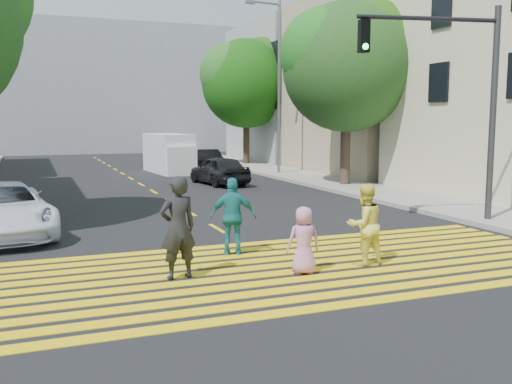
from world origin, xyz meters
TOP-DOWN VIEW (x-y plane):
  - ground at (0.00, 0.00)m, footprint 120.00×120.00m
  - sidewalk_right at (8.50, 15.00)m, footprint 3.00×60.00m
  - crosswalk at (0.00, 1.28)m, footprint 13.40×5.30m
  - lane_line at (0.00, 22.50)m, footprint 0.12×34.40m
  - building_right_tan at (15.00, 19.00)m, footprint 10.00×10.00m
  - building_right_grey at (15.00, 30.00)m, footprint 10.00×10.00m
  - backdrop_block at (0.00, 48.00)m, footprint 30.00×8.00m
  - tree_right_near at (8.61, 13.53)m, footprint 7.62×7.33m
  - tree_right_far at (8.82, 27.00)m, footprint 7.38×7.04m
  - pedestrian_man at (-2.25, 1.38)m, footprint 0.79×0.58m
  - pedestrian_woman at (1.67, 0.99)m, footprint 0.89×0.71m
  - pedestrian_child at (0.16, 0.80)m, footprint 0.72×0.52m
  - pedestrian_extra at (-0.62, 2.84)m, footprint 1.12×0.76m
  - white_sedan at (-5.61, 7.05)m, footprint 2.97×5.33m
  - dark_car_near at (3.47, 16.61)m, footprint 2.16×4.22m
  - silver_car at (3.40, 31.13)m, footprint 2.32×4.45m
  - dark_car_parked at (5.33, 24.56)m, footprint 1.57×3.89m
  - white_van at (2.67, 23.49)m, footprint 2.18×4.91m
  - traffic_signal at (6.56, 4.02)m, footprint 4.22×1.08m
  - street_lamp at (7.79, 19.81)m, footprint 2.14×0.44m

SIDE VIEW (x-z plane):
  - ground at x=0.00m, z-range 0.00..0.00m
  - lane_line at x=0.00m, z-range 0.00..0.01m
  - crosswalk at x=0.00m, z-range 0.00..0.01m
  - sidewalk_right at x=8.50m, z-range 0.00..0.15m
  - silver_car at x=3.40m, z-range 0.00..1.23m
  - dark_car_parked at x=5.33m, z-range 0.00..1.26m
  - pedestrian_child at x=0.16m, z-range 0.00..1.36m
  - dark_car_near at x=3.47m, z-range 0.00..1.38m
  - white_sedan at x=-5.61m, z-range 0.00..1.41m
  - pedestrian_woman at x=1.67m, z-range 0.00..1.73m
  - pedestrian_extra at x=-0.62m, z-range 0.00..1.77m
  - pedestrian_man at x=-2.25m, z-range 0.00..2.01m
  - white_van at x=2.67m, z-range -0.06..2.20m
  - traffic_signal at x=6.56m, z-range 0.92..7.20m
  - building_right_tan at x=15.00m, z-range 0.00..10.00m
  - building_right_grey at x=15.00m, z-range 0.00..10.00m
  - street_lamp at x=7.79m, z-range 0.70..10.16m
  - tree_right_near at x=8.61m, z-range 1.50..9.97m
  - tree_right_far at x=8.82m, z-range 1.50..10.09m
  - backdrop_block at x=0.00m, z-range 0.00..12.00m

